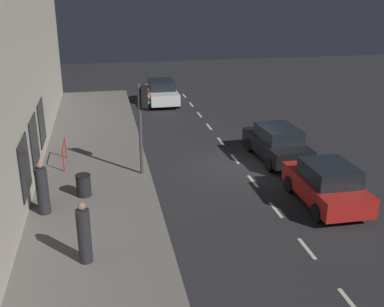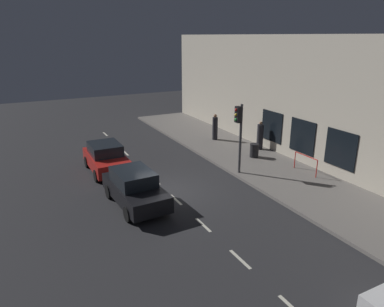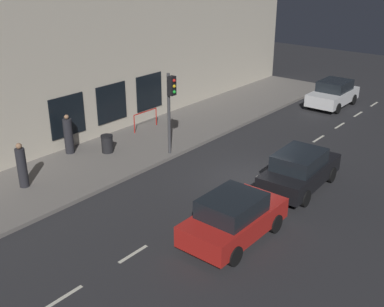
% 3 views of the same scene
% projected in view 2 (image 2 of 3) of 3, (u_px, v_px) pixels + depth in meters
% --- Properties ---
extents(ground_plane, '(60.00, 60.00, 0.00)m').
position_uv_depth(ground_plane, '(167.00, 192.00, 17.34)').
color(ground_plane, '#28282B').
extents(sidewalk, '(4.50, 32.00, 0.15)m').
position_uv_depth(sidewalk, '(270.00, 169.00, 20.02)').
color(sidewalk, slate).
rests_on(sidewalk, ground).
extents(building_facade, '(0.65, 32.00, 7.29)m').
position_uv_depth(building_facade, '(310.00, 103.00, 20.01)').
color(building_facade, beige).
rests_on(building_facade, ground).
extents(lane_centre_line, '(0.12, 27.20, 0.01)m').
position_uv_depth(lane_centre_line, '(176.00, 200.00, 16.49)').
color(lane_centre_line, beige).
rests_on(lane_centre_line, ground).
extents(traffic_light, '(0.48, 0.32, 3.74)m').
position_uv_depth(traffic_light, '(239.00, 126.00, 18.53)').
color(traffic_light, '#424244').
rests_on(traffic_light, sidewalk).
extents(parked_car_0, '(2.01, 4.18, 1.58)m').
position_uv_depth(parked_car_0, '(135.00, 188.00, 15.82)').
color(parked_car_0, black).
rests_on(parked_car_0, ground).
extents(parked_car_2, '(1.91, 3.87, 1.58)m').
position_uv_depth(parked_car_2, '(106.00, 158.00, 19.73)').
color(parked_car_2, red).
rests_on(parked_car_2, ground).
extents(pedestrian_0, '(0.50, 0.50, 1.84)m').
position_uv_depth(pedestrian_0, '(260.00, 136.00, 23.13)').
color(pedestrian_0, '#232328').
rests_on(pedestrian_0, sidewalk).
extents(pedestrian_1, '(0.47, 0.47, 1.83)m').
position_uv_depth(pedestrian_1, '(215.00, 128.00, 25.29)').
color(pedestrian_1, '#232328').
rests_on(pedestrian_1, sidewalk).
extents(trash_bin, '(0.56, 0.56, 0.83)m').
position_uv_depth(trash_bin, '(254.00, 150.00, 21.73)').
color(trash_bin, black).
rests_on(trash_bin, sidewalk).
extents(red_railing, '(0.05, 1.67, 0.97)m').
position_uv_depth(red_railing, '(306.00, 160.00, 19.15)').
color(red_railing, red).
rests_on(red_railing, sidewalk).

